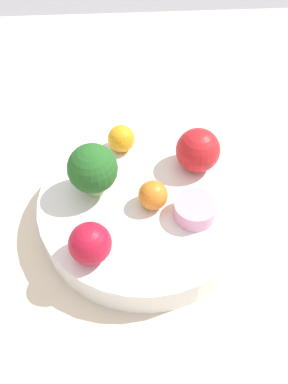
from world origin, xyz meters
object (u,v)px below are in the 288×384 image
object	(u,v)px
apple_red	(198,150)
orange_back	(121,139)
small_cup	(195,210)
bowl	(144,208)
orange_front	(153,195)
apple_green	(90,243)
broccoli	(93,169)

from	to	relation	value
apple_red	orange_back	distance (m)	0.11
orange_back	small_cup	bearing A→B (deg)	124.61
bowl	apple_red	distance (m)	0.10
orange_front	small_cup	distance (m)	0.05
small_cup	orange_front	bearing A→B (deg)	-22.14
orange_back	apple_green	bearing A→B (deg)	77.44
apple_red	small_cup	distance (m)	0.09
small_cup	bowl	bearing A→B (deg)	-28.71
bowl	apple_green	world-z (taller)	apple_green
broccoli	apple_red	size ratio (longest dim) A/B	1.24
bowl	orange_back	world-z (taller)	orange_back
orange_back	apple_red	bearing A→B (deg)	158.04
orange_front	orange_back	size ratio (longest dim) A/B	0.97
apple_green	orange_front	size ratio (longest dim) A/B	1.30
apple_red	orange_front	bearing A→B (deg)	44.60
orange_front	orange_back	bearing A→B (deg)	-70.77
apple_red	apple_green	xyz separation A→B (m)	(0.14, 0.13, -0.01)
broccoli	orange_back	size ratio (longest dim) A/B	1.91
broccoli	orange_back	distance (m)	0.09
small_cup	apple_red	bearing A→B (deg)	-100.17
apple_red	apple_green	world-z (taller)	apple_red
bowl	broccoli	size ratio (longest dim) A/B	3.74
bowl	orange_back	distance (m)	0.10
orange_back	broccoli	bearing A→B (deg)	64.75
broccoli	apple_green	world-z (taller)	broccoli
apple_green	small_cup	distance (m)	0.13
orange_front	small_cup	size ratio (longest dim) A/B	0.71
bowl	orange_back	size ratio (longest dim) A/B	7.15
apple_red	apple_green	size ratio (longest dim) A/B	1.23
apple_green	small_cup	world-z (taller)	apple_green
apple_red	orange_back	xyz separation A→B (m)	(0.10, -0.04, -0.01)
orange_front	orange_back	world-z (taller)	orange_back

